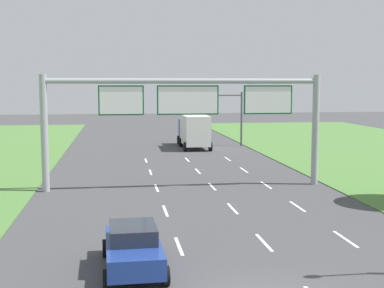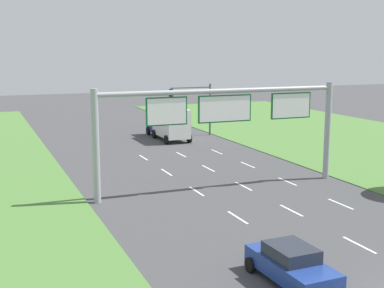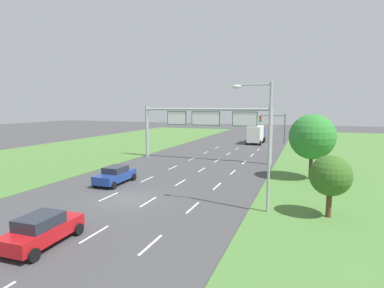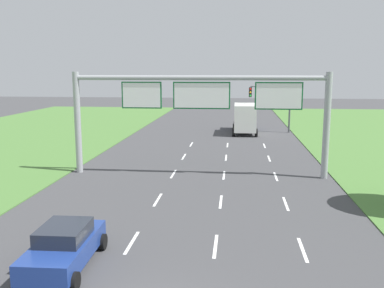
{
  "view_description": "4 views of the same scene",
  "coord_description": "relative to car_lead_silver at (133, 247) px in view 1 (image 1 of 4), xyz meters",
  "views": [
    {
      "loc": [
        -4.13,
        -14.58,
        6.47
      ],
      "look_at": [
        0.17,
        15.85,
        2.97
      ],
      "focal_mm": 50.0,
      "sensor_mm": 36.0,
      "label": 1
    },
    {
      "loc": [
        -14.92,
        -13.65,
        9.32
      ],
      "look_at": [
        -1.86,
        18.54,
        3.11
      ],
      "focal_mm": 50.0,
      "sensor_mm": 36.0,
      "label": 2
    },
    {
      "loc": [
        12.38,
        -18.72,
        6.97
      ],
      "look_at": [
        -0.19,
        14.02,
        2.56
      ],
      "focal_mm": 28.0,
      "sensor_mm": 36.0,
      "label": 3
    },
    {
      "loc": [
        2.48,
        -10.53,
        7.11
      ],
      "look_at": [
        -0.16,
        15.19,
        2.62
      ],
      "focal_mm": 40.0,
      "sensor_mm": 36.0,
      "label": 4
    }
  ],
  "objects": [
    {
      "name": "lane_dashes_inner_left",
      "position": [
        1.89,
        2.43,
        -0.8
      ],
      "size": [
        0.14,
        50.4,
        0.01
      ],
      "color": "white",
      "rests_on": "ground_plane"
    },
    {
      "name": "lane_dashes_inner_right",
      "position": [
        5.39,
        2.43,
        -0.8
      ],
      "size": [
        0.14,
        50.4,
        0.01
      ],
      "color": "white",
      "rests_on": "ground_plane"
    },
    {
      "name": "lane_dashes_slip",
      "position": [
        8.89,
        2.43,
        -0.8
      ],
      "size": [
        0.14,
        50.4,
        0.01
      ],
      "color": "white",
      "rests_on": "ground_plane"
    },
    {
      "name": "car_lead_silver",
      "position": [
        0.0,
        0.0,
        0.0
      ],
      "size": [
        2.22,
        4.43,
        1.58
      ],
      "rotation": [
        0.0,
        0.0,
        0.03
      ],
      "color": "navy",
      "rests_on": "ground_plane"
    },
    {
      "name": "box_truck",
      "position": [
        7.15,
        34.77,
        0.97
      ],
      "size": [
        2.71,
        7.44,
        3.33
      ],
      "rotation": [
        0.0,
        0.0,
        -0.0
      ],
      "color": "navy",
      "rests_on": "ground_plane"
    },
    {
      "name": "sign_gantry",
      "position": [
        3.86,
        14.31,
        4.15
      ],
      "size": [
        17.24,
        0.44,
        7.0
      ],
      "color": "#9EA0A5",
      "rests_on": "ground_plane"
    },
    {
      "name": "traffic_light_mast",
      "position": [
        10.31,
        35.54,
        3.06
      ],
      "size": [
        4.76,
        0.49,
        5.6
      ],
      "color": "#47494F",
      "rests_on": "ground_plane"
    }
  ]
}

